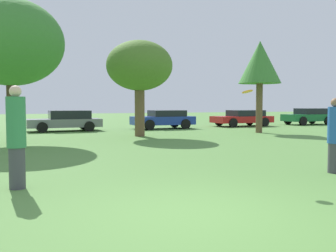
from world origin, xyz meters
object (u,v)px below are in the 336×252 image
at_px(tree_2, 139,67).
at_px(parked_car_green, 309,116).
at_px(frisbee, 247,92).
at_px(parked_car_blue, 164,119).
at_px(tree_1, 10,43).
at_px(parked_car_red, 243,118).
at_px(parked_car_grey, 66,120).
at_px(tree_3, 260,63).
at_px(person_catcher, 335,135).
at_px(person_thrower, 16,137).

distance_m(tree_2, parked_car_green, 16.71).
xyz_separation_m(frisbee, parked_car_blue, (4.18, 16.01, -1.22)).
relative_size(tree_1, parked_car_red, 1.34).
relative_size(tree_2, parked_car_blue, 1.17).
distance_m(parked_car_grey, parked_car_red, 12.59).
bearing_deg(tree_3, parked_car_grey, 152.34).
height_order(person_catcher, parked_car_red, person_catcher).
bearing_deg(tree_3, tree_1, -175.72).
distance_m(person_thrower, person_catcher, 6.95).
xyz_separation_m(frisbee, parked_car_red, (10.56, 16.52, -1.24)).
bearing_deg(parked_car_red, parked_car_green, 178.08).
xyz_separation_m(frisbee, tree_3, (8.01, 10.92, 2.02)).
bearing_deg(person_catcher, person_thrower, 0.00).
bearing_deg(tree_2, tree_1, -168.75).
bearing_deg(person_catcher, parked_car_grey, -66.86).
height_order(tree_1, parked_car_grey, tree_1).
height_order(tree_1, parked_car_blue, tree_1).
bearing_deg(person_thrower, parked_car_blue, 67.96).
relative_size(person_thrower, tree_1, 0.33).
distance_m(person_thrower, parked_car_red, 21.66).
relative_size(parked_car_grey, parked_car_blue, 1.06).
xyz_separation_m(tree_3, parked_car_red, (2.55, 5.60, -3.26)).
height_order(person_thrower, parked_car_blue, person_thrower).
distance_m(frisbee, tree_2, 11.29).
relative_size(tree_2, parked_car_grey, 1.11).
bearing_deg(tree_1, parked_car_green, 17.00).
bearing_deg(person_thrower, frisbee, -4.02).
bearing_deg(parked_car_blue, tree_2, 55.52).
relative_size(person_catcher, tree_3, 0.34).
relative_size(frisbee, parked_car_grey, 0.05).
xyz_separation_m(person_catcher, parked_car_blue, (1.78, 16.02, -0.24)).
bearing_deg(parked_car_red, parked_car_grey, -0.26).
xyz_separation_m(parked_car_grey, parked_car_red, (12.59, 0.34, -0.01)).
relative_size(frisbee, parked_car_blue, 0.06).
bearing_deg(parked_car_red, tree_1, 21.30).
relative_size(parked_car_blue, parked_car_green, 0.99).
xyz_separation_m(parked_car_blue, parked_car_red, (6.38, 0.51, -0.02)).
bearing_deg(parked_car_green, frisbee, 42.99).
xyz_separation_m(parked_car_grey, parked_car_green, (18.64, 0.33, 0.04)).
bearing_deg(person_thrower, parked_car_green, 44.27).
height_order(tree_1, tree_3, tree_1).
distance_m(person_catcher, frisbee, 2.59).
bearing_deg(parked_car_red, parked_car_blue, 2.73).
distance_m(person_thrower, tree_3, 16.25).
bearing_deg(tree_3, frisbee, -126.27).
relative_size(tree_3, parked_car_green, 1.25).
xyz_separation_m(tree_2, parked_car_blue, (3.13, 4.89, -2.82)).
xyz_separation_m(person_thrower, parked_car_red, (15.05, 15.58, -0.36)).
bearing_deg(frisbee, parked_car_green, 44.81).
xyz_separation_m(tree_1, tree_3, (12.81, 0.96, -0.23)).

